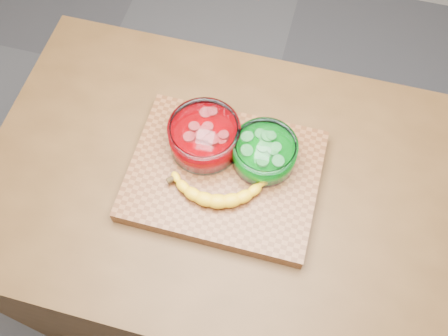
# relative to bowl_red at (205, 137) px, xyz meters

# --- Properties ---
(ground) EXTENTS (3.50, 3.50, 0.00)m
(ground) POSITION_rel_bowl_red_xyz_m (0.06, -0.06, -0.98)
(ground) COLOR #545458
(ground) RESTS_ON ground
(counter) EXTENTS (1.20, 0.80, 0.90)m
(counter) POSITION_rel_bowl_red_xyz_m (0.06, -0.06, -0.53)
(counter) COLOR #523418
(counter) RESTS_ON ground
(cutting_board) EXTENTS (0.45, 0.35, 0.04)m
(cutting_board) POSITION_rel_bowl_red_xyz_m (0.06, -0.06, -0.06)
(cutting_board) COLOR brown
(cutting_board) RESTS_ON counter
(bowl_red) EXTENTS (0.17, 0.17, 0.08)m
(bowl_red) POSITION_rel_bowl_red_xyz_m (0.00, 0.00, 0.00)
(bowl_red) COLOR white
(bowl_red) RESTS_ON cutting_board
(bowl_green) EXTENTS (0.15, 0.15, 0.07)m
(bowl_green) POSITION_rel_bowl_red_xyz_m (0.15, -0.00, -0.00)
(bowl_green) COLOR white
(bowl_green) RESTS_ON cutting_board
(banana) EXTENTS (0.26, 0.14, 0.04)m
(banana) POSITION_rel_bowl_red_xyz_m (0.06, -0.11, -0.02)
(banana) COLOR yellow
(banana) RESTS_ON cutting_board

